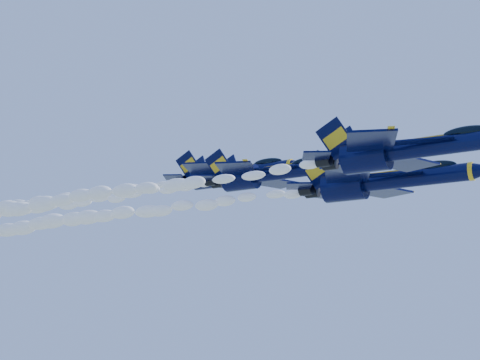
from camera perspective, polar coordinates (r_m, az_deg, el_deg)
The scene contains 8 objects.
jet_lead at distance 47.71m, azimuth 14.19°, elevation 2.58°, with size 15.35×12.59×5.70m.
smoke_trail_jet_lead at distance 60.89m, azimuth -11.22°, elevation -1.19°, with size 41.57×1.71×1.54m, color white.
jet_second at distance 59.73m, azimuth 12.09°, elevation -0.05°, with size 17.69×14.51×6.57m.
smoke_trail_jet_second at distance 73.46m, azimuth -9.32°, elevation -2.80°, with size 41.57×1.97×1.77m, color white.
jet_third at distance 69.72m, azimuth 2.51°, elevation 0.56°, with size 17.08×14.01×6.35m.
smoke_trail_jet_third at distance 86.20m, azimuth -14.19°, elevation -1.88°, with size 41.57×1.90×1.71m, color white.
jet_fourth at distance 85.71m, azimuth -0.54°, elevation 0.60°, with size 19.25×15.79×7.15m.
smoke_trail_jet_fourth at distance 103.34m, azimuth -14.45°, elevation -1.52°, with size 41.57×2.14×1.93m, color white.
Camera 1 is at (26.61, -55.88, 137.45)m, focal length 50.00 mm.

